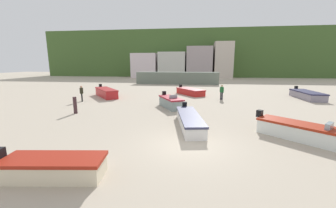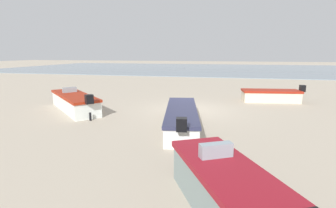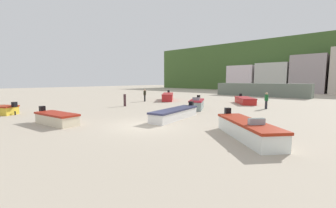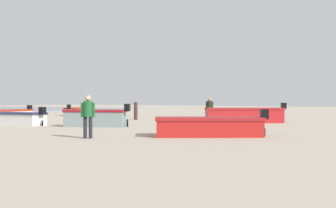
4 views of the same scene
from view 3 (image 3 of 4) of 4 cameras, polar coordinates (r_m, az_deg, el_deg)
ground_plane at (r=13.43m, az=-6.21°, el=-5.70°), size 160.00×160.00×0.00m
headland_hill at (r=75.48m, az=34.85°, el=8.17°), size 90.00×32.00×13.36m
harbor_pier at (r=40.92m, az=23.35°, el=3.48°), size 15.39×2.40×2.24m
townhouse_far_left at (r=60.55m, az=19.32°, el=6.44°), size 6.71×6.17×6.52m
townhouse_left at (r=58.08m, az=26.20°, el=6.30°), size 7.07×6.20×6.80m
townhouse_centre at (r=56.77m, az=33.34°, el=6.61°), size 6.56×6.67×8.16m
boat_cream_0 at (r=15.41m, az=-27.45°, el=-3.41°), size 3.72×1.63×1.05m
boat_white_4 at (r=11.08m, az=20.26°, el=-6.35°), size 4.39×4.11×1.16m
boat_grey_5 at (r=20.87m, az=7.61°, el=-0.08°), size 2.61×3.51×1.24m
boat_red_6 at (r=27.17m, az=19.72°, el=0.89°), size 3.78×4.31×1.08m
boat_red_7 at (r=29.86m, az=-0.05°, el=1.92°), size 4.21×4.70×1.28m
boat_white_8 at (r=15.54m, az=1.89°, el=-2.60°), size 2.06×5.37×1.06m
mooring_post_near_water at (r=23.53m, az=-11.39°, el=0.99°), size 0.27×0.27×1.30m
beach_walker_foreground at (r=22.92m, az=24.65°, el=1.16°), size 0.48×0.48×1.62m
beach_walker_distant at (r=28.38m, az=-6.19°, el=2.59°), size 0.46×0.50×1.62m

